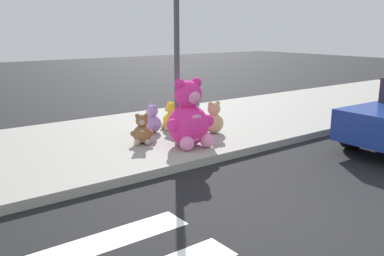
% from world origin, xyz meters
% --- Properties ---
extents(ground_plane, '(60.00, 60.00, 0.00)m').
position_xyz_m(ground_plane, '(0.00, 0.00, 0.00)').
color(ground_plane, black).
extents(sidewalk, '(28.00, 4.40, 0.15)m').
position_xyz_m(sidewalk, '(0.00, 5.20, 0.07)').
color(sidewalk, '#9E9B93').
rests_on(sidewalk, ground_plane).
extents(sign_pole, '(0.56, 0.11, 3.20)m').
position_xyz_m(sign_pole, '(1.00, 4.40, 1.85)').
color(sign_pole, '#4C4C51').
rests_on(sign_pole, sidewalk).
extents(plush_pink_large, '(1.00, 0.90, 1.30)m').
position_xyz_m(plush_pink_large, '(0.87, 3.81, 0.67)').
color(plush_pink_large, '#F22D93').
rests_on(plush_pink_large, sidewalk).
extents(plush_lavender, '(0.43, 0.48, 0.63)m').
position_xyz_m(plush_lavender, '(0.83, 5.12, 0.40)').
color(plush_lavender, '#B28CD8').
rests_on(plush_lavender, sidewalk).
extents(plush_brown, '(0.42, 0.43, 0.60)m').
position_xyz_m(plush_brown, '(0.21, 4.48, 0.39)').
color(plush_brown, olive).
rests_on(plush_brown, sidewalk).
extents(plush_yellow, '(0.43, 0.48, 0.62)m').
position_xyz_m(plush_yellow, '(1.34, 5.16, 0.40)').
color(plush_yellow, yellow).
rests_on(plush_yellow, sidewalk).
extents(plush_tan, '(0.54, 0.47, 0.70)m').
position_xyz_m(plush_tan, '(1.89, 4.32, 0.43)').
color(plush_tan, tan).
rests_on(plush_tan, sidewalk).
extents(plush_teal, '(0.50, 0.48, 0.69)m').
position_xyz_m(plush_teal, '(1.88, 5.04, 0.43)').
color(plush_teal, teal).
rests_on(plush_teal, sidewalk).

